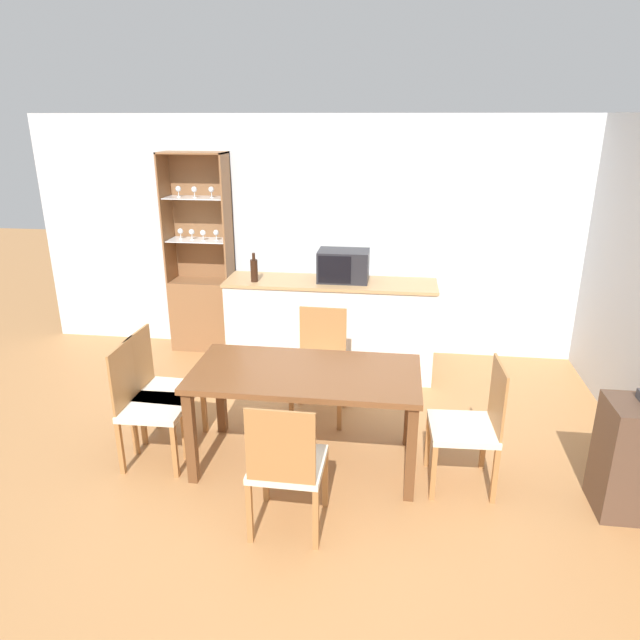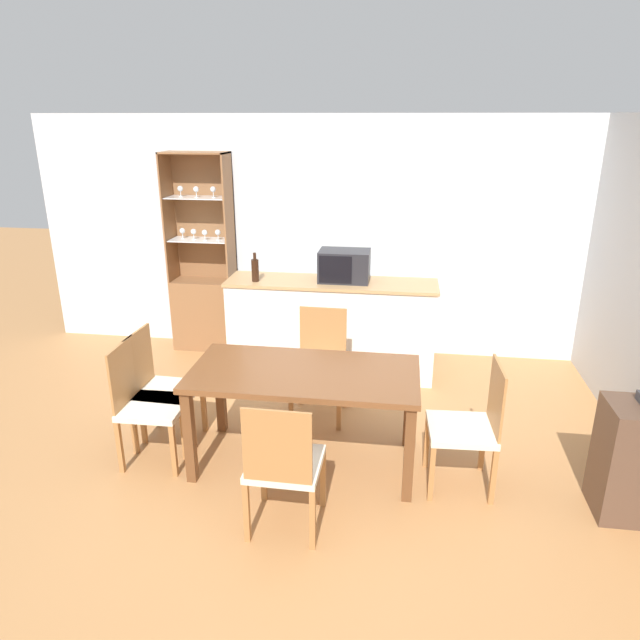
{
  "view_description": "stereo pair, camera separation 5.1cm",
  "coord_description": "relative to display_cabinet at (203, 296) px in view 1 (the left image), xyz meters",
  "views": [
    {
      "loc": [
        0.61,
        -3.46,
        2.51
      ],
      "look_at": [
        -0.0,
        1.11,
        0.86
      ],
      "focal_mm": 32.0,
      "sensor_mm": 36.0,
      "label": 1
    },
    {
      "loc": [
        0.66,
        -3.45,
        2.51
      ],
      "look_at": [
        -0.0,
        1.11,
        0.86
      ],
      "focal_mm": 32.0,
      "sensor_mm": 36.0,
      "label": 2
    }
  ],
  "objects": [
    {
      "name": "ground_plane",
      "position": [
        1.51,
        -2.44,
        -0.62
      ],
      "size": [
        18.0,
        18.0,
        0.0
      ],
      "primitive_type": "plane",
      "color": "#B27A47"
    },
    {
      "name": "wall_back",
      "position": [
        1.51,
        0.19,
        0.66
      ],
      "size": [
        6.8,
        0.06,
        2.55
      ],
      "color": "silver",
      "rests_on": "ground_plane"
    },
    {
      "name": "kitchen_counter",
      "position": [
        1.5,
        -0.49,
        -0.13
      ],
      "size": [
        2.09,
        0.54,
        0.98
      ],
      "color": "white",
      "rests_on": "ground_plane"
    },
    {
      "name": "display_cabinet",
      "position": [
        0.0,
        0.0,
        0.0
      ],
      "size": [
        0.69,
        0.34,
        2.17
      ],
      "color": "brown",
      "rests_on": "ground_plane"
    },
    {
      "name": "dining_table",
      "position": [
        1.52,
        -2.16,
        0.06
      ],
      "size": [
        1.67,
        0.84,
        0.76
      ],
      "color": "brown",
      "rests_on": "ground_plane"
    },
    {
      "name": "dining_chair_side_left_far",
      "position": [
        0.33,
        -2.03,
        -0.14
      ],
      "size": [
        0.47,
        0.47,
        0.94
      ],
      "rotation": [
        0.0,
        0.0,
        -1.61
      ],
      "color": "beige",
      "rests_on": "ground_plane"
    },
    {
      "name": "dining_chair_side_left_near",
      "position": [
        0.33,
        -2.29,
        -0.14
      ],
      "size": [
        0.46,
        0.46,
        0.94
      ],
      "rotation": [
        0.0,
        0.0,
        -1.55
      ],
      "color": "beige",
      "rests_on": "ground_plane"
    },
    {
      "name": "dining_chair_side_right_near",
      "position": [
        2.7,
        -2.28,
        -0.14
      ],
      "size": [
        0.47,
        0.47,
        0.94
      ],
      "rotation": [
        0.0,
        0.0,
        1.62
      ],
      "color": "beige",
      "rests_on": "ground_plane"
    },
    {
      "name": "dining_chair_head_far",
      "position": [
        1.52,
        -1.39,
        -0.14
      ],
      "size": [
        0.46,
        0.46,
        0.94
      ],
      "rotation": [
        0.0,
        0.0,
        3.12
      ],
      "color": "beige",
      "rests_on": "ground_plane"
    },
    {
      "name": "dining_chair_head_near",
      "position": [
        1.52,
        -2.93,
        -0.14
      ],
      "size": [
        0.46,
        0.46,
        0.94
      ],
      "rotation": [
        0.0,
        0.0,
        -0.02
      ],
      "color": "beige",
      "rests_on": "ground_plane"
    },
    {
      "name": "microwave",
      "position": [
        1.62,
        -0.46,
        0.52
      ],
      "size": [
        0.49,
        0.34,
        0.31
      ],
      "color": "#232328",
      "rests_on": "kitchen_counter"
    },
    {
      "name": "wine_bottle",
      "position": [
        0.76,
        -0.6,
        0.48
      ],
      "size": [
        0.07,
        0.07,
        0.29
      ],
      "color": "black",
      "rests_on": "kitchen_counter"
    }
  ]
}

